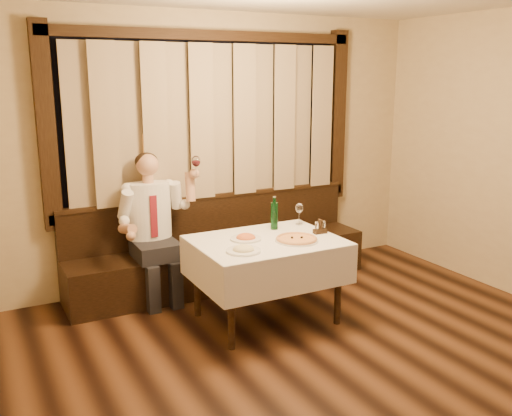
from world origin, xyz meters
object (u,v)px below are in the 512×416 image
green_bottle (274,215)px  cruet_caddy (320,228)px  pasta_red (246,235)px  seated_man (153,217)px  pasta_cream (243,247)px  pizza (297,239)px  dining_table (266,251)px  banquette (220,256)px

green_bottle → cruet_caddy: green_bottle is taller
pasta_red → seated_man: size_ratio=0.19×
cruet_caddy → pasta_red: bearing=173.1°
pasta_cream → cruet_caddy: (0.87, 0.17, 0.01)m
pasta_cream → seated_man: seated_man is taller
pizza → pasta_red: size_ratio=1.37×
dining_table → pasta_red: bearing=152.5°
pasta_red → pasta_cream: size_ratio=0.96×
pizza → pasta_cream: size_ratio=1.31×
dining_table → green_bottle: size_ratio=4.01×
dining_table → pasta_red: (-0.16, 0.08, 0.14)m
banquette → seated_man: bearing=-173.0°
banquette → pasta_cream: banquette is taller
pasta_red → green_bottle: bearing=25.2°
green_bottle → cruet_caddy: size_ratio=2.39×
pizza → pasta_cream: (-0.55, -0.06, 0.02)m
pasta_red → pasta_cream: 0.35m
dining_table → cruet_caddy: bearing=-5.4°
banquette → seated_man: seated_man is taller
banquette → pasta_cream: size_ratio=11.08×
pasta_red → cruet_caddy: size_ratio=2.10×
banquette → pizza: size_ratio=8.47×
pasta_cream → seated_man: bearing=109.1°
seated_man → pasta_red: bearing=-55.9°
green_bottle → seated_man: 1.17m
dining_table → seated_man: (-0.74, 0.93, 0.19)m
green_bottle → seated_man: (-0.97, 0.66, -0.05)m
pasta_cream → cruet_caddy: 0.88m
banquette → pizza: bearing=-79.8°
pasta_red → cruet_caddy: cruet_caddy is taller
green_bottle → banquette: bearing=106.9°
banquette → seated_man: 0.91m
cruet_caddy → seated_man: seated_man is taller
dining_table → pasta_red: size_ratio=4.59×
banquette → dining_table: bearing=-90.0°
banquette → cruet_caddy: size_ratio=24.22×
pasta_cream → green_bottle: green_bottle is taller
dining_table → cruet_caddy: size_ratio=9.61×
pizza → pasta_cream: bearing=-173.6°
banquette → pizza: 1.29m
dining_table → pasta_cream: pasta_cream is taller
pasta_cream → pasta_red: bearing=60.2°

